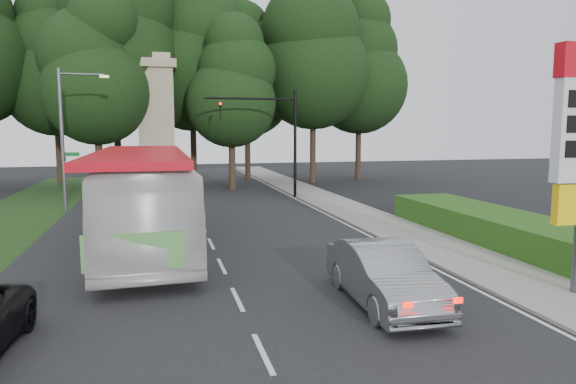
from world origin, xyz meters
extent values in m
plane|color=black|center=(0.00, 0.00, 0.00)|extent=(120.00, 120.00, 0.00)
cube|color=black|center=(0.00, 12.00, 0.01)|extent=(14.00, 80.00, 0.02)
cube|color=gray|center=(8.50, 12.00, 0.06)|extent=(3.00, 80.00, 0.12)
cube|color=#193814|center=(-9.50, 18.00, 0.01)|extent=(5.00, 50.00, 0.02)
cube|color=#2C5316|center=(11.50, 8.00, 0.60)|extent=(3.00, 14.00, 1.20)
cylinder|color=black|center=(7.00, 24.00, 3.60)|extent=(0.20, 0.20, 7.20)
cylinder|color=black|center=(4.00, 24.00, 6.60)|extent=(6.00, 0.14, 0.14)
imported|color=black|center=(2.00, 24.00, 6.35)|extent=(0.18, 0.22, 1.10)
sphere|color=#FF0C05|center=(2.00, 23.85, 6.25)|extent=(0.18, 0.18, 0.18)
cylinder|color=#59595E|center=(-7.20, 22.00, 4.00)|extent=(0.20, 0.20, 8.00)
cylinder|color=#59595E|center=(-6.00, 22.00, 7.70)|extent=(2.40, 0.12, 0.12)
cube|color=#FFE599|center=(-4.80, 22.00, 7.60)|extent=(0.50, 0.22, 0.14)
cube|color=#0C591E|center=(-6.75, 22.00, 3.20)|extent=(0.85, 0.04, 0.22)
cube|color=#0C591E|center=(-7.20, 22.45, 2.90)|extent=(0.04, 0.85, 0.22)
cube|color=tan|center=(-2.00, 30.00, 4.50)|extent=(2.50, 2.50, 9.00)
cube|color=tan|center=(-2.00, 30.00, 9.30)|extent=(3.00, 3.00, 0.60)
cube|color=tan|center=(-2.00, 30.00, 9.80)|extent=(2.20, 2.20, 0.50)
cylinder|color=#2D2116|center=(-10.00, 37.00, 2.70)|extent=(0.50, 0.50, 5.40)
sphere|color=black|center=(-10.00, 37.00, 8.25)|extent=(8.40, 8.40, 8.40)
sphere|color=black|center=(-10.00, 37.00, 11.25)|extent=(7.20, 7.20, 7.20)
sphere|color=black|center=(-10.00, 37.00, 13.80)|extent=(5.40, 5.40, 5.40)
cylinder|color=#2D2116|center=(-5.00, 33.00, 3.24)|extent=(0.50, 0.50, 6.48)
sphere|color=black|center=(-5.00, 33.00, 9.90)|extent=(10.08, 10.08, 10.08)
sphere|color=black|center=(-5.00, 33.00, 13.50)|extent=(8.64, 8.64, 8.64)
cylinder|color=#2D2116|center=(1.00, 35.00, 2.97)|extent=(0.50, 0.50, 5.94)
sphere|color=black|center=(1.00, 35.00, 9.08)|extent=(9.24, 9.24, 9.24)
sphere|color=black|center=(1.00, 35.00, 12.38)|extent=(7.92, 7.92, 7.92)
sphere|color=black|center=(1.00, 35.00, 15.18)|extent=(5.94, 5.94, 5.94)
cylinder|color=#2D2116|center=(6.00, 37.00, 2.61)|extent=(0.50, 0.50, 5.22)
sphere|color=black|center=(6.00, 37.00, 7.97)|extent=(8.12, 8.12, 8.12)
sphere|color=black|center=(6.00, 37.00, 10.88)|extent=(6.96, 6.96, 6.96)
sphere|color=black|center=(6.00, 37.00, 13.34)|extent=(5.22, 5.22, 5.22)
cylinder|color=#2D2116|center=(11.00, 33.00, 3.06)|extent=(0.50, 0.50, 6.12)
sphere|color=black|center=(11.00, 33.00, 9.35)|extent=(9.52, 9.52, 9.52)
sphere|color=black|center=(11.00, 33.00, 12.75)|extent=(8.16, 8.16, 8.16)
cylinder|color=#2D2116|center=(16.00, 35.00, 2.79)|extent=(0.50, 0.50, 5.58)
sphere|color=black|center=(16.00, 35.00, 8.53)|extent=(8.68, 8.68, 8.68)
sphere|color=black|center=(16.00, 35.00, 11.62)|extent=(7.44, 7.44, 7.44)
sphere|color=black|center=(16.00, 35.00, 14.26)|extent=(5.58, 5.58, 5.58)
cylinder|color=#2D2116|center=(-6.00, 29.00, 2.34)|extent=(0.50, 0.50, 4.68)
sphere|color=black|center=(-6.00, 29.00, 7.15)|extent=(7.28, 7.28, 7.28)
sphere|color=black|center=(-6.00, 29.00, 9.75)|extent=(6.24, 6.24, 6.24)
sphere|color=black|center=(-6.00, 29.00, 11.96)|extent=(4.68, 4.68, 4.68)
cylinder|color=#2D2116|center=(3.50, 29.50, 2.16)|extent=(0.50, 0.50, 4.32)
sphere|color=black|center=(3.50, 29.50, 6.60)|extent=(6.72, 6.72, 6.72)
sphere|color=black|center=(3.50, 29.50, 9.00)|extent=(5.76, 5.76, 5.76)
sphere|color=black|center=(3.50, 29.50, 11.04)|extent=(4.32, 4.32, 4.32)
imported|color=white|center=(-2.67, 11.26, 1.89)|extent=(3.85, 13.68, 3.77)
imported|color=#929499|center=(3.70, 2.70, 0.81)|extent=(1.90, 4.98, 1.62)
camera|label=1|loc=(-1.98, -9.41, 4.62)|focal=32.00mm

